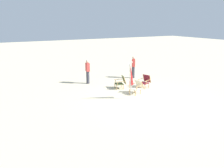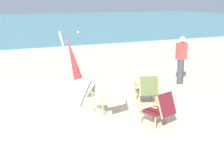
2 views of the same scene
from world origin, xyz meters
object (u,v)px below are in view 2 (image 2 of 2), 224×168
at_px(beach_chair_front_left, 147,89).
at_px(person_by_waterline, 181,60).
at_px(beach_chair_front_right, 160,108).
at_px(beach_chair_back_left, 109,98).
at_px(umbrella_furled_red, 72,58).

height_order(beach_chair_front_left, person_by_waterline, person_by_waterline).
height_order(beach_chair_front_right, beach_chair_back_left, beach_chair_front_right).
bearing_deg(beach_chair_back_left, umbrella_furled_red, 126.79).
bearing_deg(person_by_waterline, umbrella_furled_red, -168.65).
bearing_deg(beach_chair_front_right, person_by_waterline, 47.59).
bearing_deg(umbrella_furled_red, person_by_waterline, 11.35).
height_order(beach_chair_front_right, person_by_waterline, person_by_waterline).
bearing_deg(person_by_waterline, beach_chair_front_left, -146.54).
bearing_deg(beach_chair_front_right, umbrella_furled_red, 124.75).
relative_size(beach_chair_front_right, person_by_waterline, 0.51).
xyz_separation_m(beach_chair_back_left, umbrella_furled_red, (-0.66, 0.88, 0.92)).
xyz_separation_m(beach_chair_back_left, person_by_waterline, (3.39, 1.70, 0.42)).
distance_m(beach_chair_back_left, umbrella_furled_red, 1.44).
height_order(beach_chair_front_left, umbrella_furled_red, umbrella_furled_red).
relative_size(beach_chair_front_right, umbrella_furled_red, 0.40).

